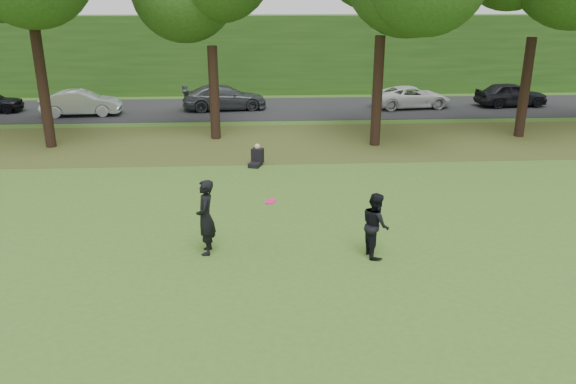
# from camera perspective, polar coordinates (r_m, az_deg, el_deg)

# --- Properties ---
(ground) EXTENTS (120.00, 120.00, 0.00)m
(ground) POSITION_cam_1_polar(r_m,az_deg,el_deg) (12.87, 2.36, -9.22)
(ground) COLOR #38581B
(ground) RESTS_ON ground
(leaf_litter) EXTENTS (60.00, 7.00, 0.01)m
(leaf_litter) POSITION_cam_1_polar(r_m,az_deg,el_deg) (25.04, -0.56, 5.08)
(leaf_litter) COLOR #433B18
(leaf_litter) RESTS_ON ground
(street) EXTENTS (70.00, 7.00, 0.02)m
(street) POSITION_cam_1_polar(r_m,az_deg,el_deg) (32.85, -1.27, 8.50)
(street) COLOR black
(street) RESTS_ON ground
(far_hedge) EXTENTS (70.00, 3.00, 5.00)m
(far_hedge) POSITION_cam_1_polar(r_m,az_deg,el_deg) (38.44, -1.65, 13.81)
(far_hedge) COLOR #1F4513
(far_hedge) RESTS_ON ground
(player_left) EXTENTS (0.46, 0.70, 1.92)m
(player_left) POSITION_cam_1_polar(r_m,az_deg,el_deg) (14.04, -8.36, -2.55)
(player_left) COLOR black
(player_left) RESTS_ON ground
(player_right) EXTENTS (0.71, 0.86, 1.64)m
(player_right) POSITION_cam_1_polar(r_m,az_deg,el_deg) (14.00, 8.89, -3.30)
(player_right) COLOR black
(player_right) RESTS_ON ground
(parked_cars) EXTENTS (33.85, 3.37, 1.39)m
(parked_cars) POSITION_cam_1_polar(r_m,az_deg,el_deg) (32.29, -1.88, 9.52)
(parked_cars) COLOR black
(parked_cars) RESTS_ON street
(frisbee) EXTENTS (0.32, 0.32, 0.09)m
(frisbee) POSITION_cam_1_polar(r_m,az_deg,el_deg) (13.33, -1.79, -0.96)
(frisbee) COLOR #DF125C
(frisbee) RESTS_ON ground
(seated_person) EXTENTS (0.64, 0.83, 0.83)m
(seated_person) POSITION_cam_1_polar(r_m,az_deg,el_deg) (21.53, -3.19, 3.53)
(seated_person) COLOR black
(seated_person) RESTS_ON ground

